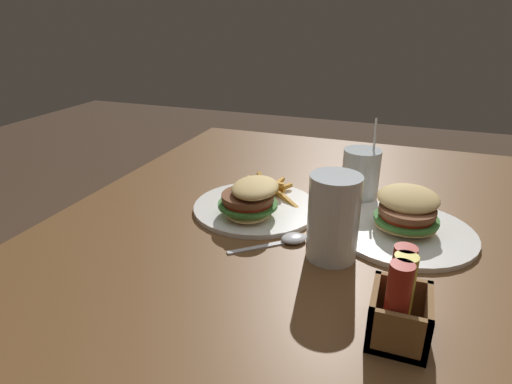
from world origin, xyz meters
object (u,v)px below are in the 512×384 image
spoon (290,239)px  meal_plate_far (406,221)px  meal_plate_near (254,202)px  beer_glass (333,221)px  juice_glass (360,176)px  condiment_caddy (399,306)px

spoon → meal_plate_far: meal_plate_far is taller
meal_plate_near → meal_plate_far: 0.31m
beer_glass → spoon: beer_glass is taller
juice_glass → spoon: juice_glass is taller
meal_plate_near → meal_plate_far: size_ratio=1.01×
spoon → meal_plate_far: size_ratio=0.50×
meal_plate_near → juice_glass: juice_glass is taller
beer_glass → condiment_caddy: 0.21m
juice_glass → meal_plate_far: (0.14, 0.11, -0.03)m
juice_glass → condiment_caddy: bearing=13.8°
juice_glass → meal_plate_far: 0.18m
spoon → beer_glass: bearing=-55.6°
beer_glass → meal_plate_near: bearing=-121.0°
beer_glass → condiment_caddy: (0.17, 0.12, -0.02)m
beer_glass → juice_glass: 0.28m
beer_glass → juice_glass: bearing=177.5°
beer_glass → juice_glass: juice_glass is taller
beer_glass → spoon: bearing=-105.5°
meal_plate_near → condiment_caddy: bearing=47.4°
spoon → condiment_caddy: bearing=-83.9°
juice_glass → spoon: 0.27m
beer_glass → juice_glass: size_ratio=0.82×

